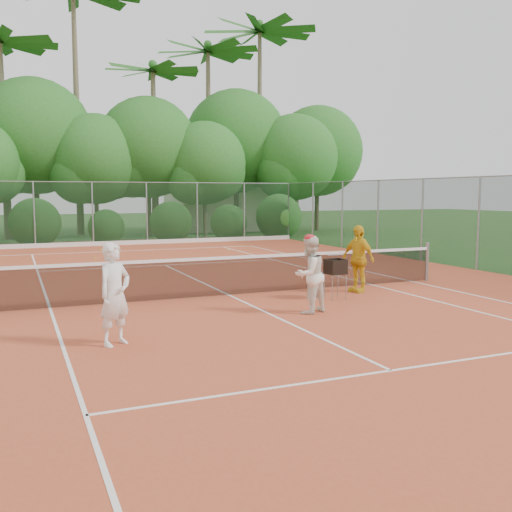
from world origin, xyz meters
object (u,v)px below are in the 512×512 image
(player_white, at_px, (115,294))
(ball_hopper, at_px, (335,267))
(player_yellow, at_px, (358,259))
(player_center_grp, at_px, (309,274))

(player_white, bearing_deg, ball_hopper, -11.43)
(player_white, xyz_separation_m, player_yellow, (6.43, 2.74, 0.00))
(player_center_grp, bearing_deg, player_yellow, 37.10)
(player_center_grp, relative_size, ball_hopper, 1.74)
(player_white, bearing_deg, player_center_grp, -19.45)
(player_yellow, bearing_deg, ball_hopper, -73.45)
(player_white, height_order, player_yellow, player_yellow)
(player_white, relative_size, player_center_grp, 1.03)
(player_yellow, height_order, ball_hopper, player_yellow)
(ball_hopper, bearing_deg, player_center_grp, -121.17)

